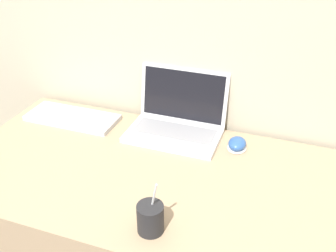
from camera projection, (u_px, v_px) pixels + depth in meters
desk at (148, 244)px, 1.55m from camera, size 1.37×0.73×0.72m
laptop at (177, 120)px, 1.57m from camera, size 0.36×0.26×0.24m
drink_cup at (150, 218)px, 1.10m from camera, size 0.08×0.08×0.18m
computer_mouse at (237, 144)px, 1.48m from camera, size 0.07×0.09×0.04m
external_keyboard at (72, 118)px, 1.68m from camera, size 0.39×0.16×0.02m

